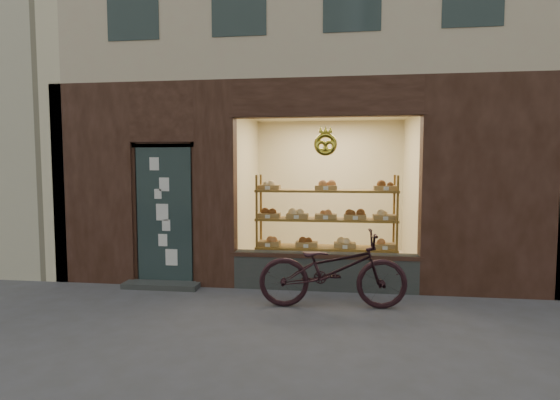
# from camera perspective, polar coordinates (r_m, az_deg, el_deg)

# --- Properties ---
(ground) EXTENTS (90.00, 90.00, 0.00)m
(ground) POSITION_cam_1_polar(r_m,az_deg,el_deg) (4.72, -0.71, -18.48)
(ground) COLOR #3B3B3B
(display_shelf) EXTENTS (2.20, 0.45, 1.70)m
(display_shelf) POSITION_cam_1_polar(r_m,az_deg,el_deg) (6.92, 5.99, -3.80)
(display_shelf) COLOR brown
(display_shelf) RESTS_ON ground
(bicycle) EXTENTS (1.95, 0.79, 1.00)m
(bicycle) POSITION_cam_1_polar(r_m,az_deg,el_deg) (5.77, 6.87, -8.97)
(bicycle) COLOR black
(bicycle) RESTS_ON ground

